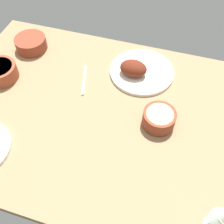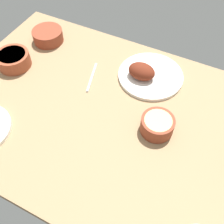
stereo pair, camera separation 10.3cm
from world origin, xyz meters
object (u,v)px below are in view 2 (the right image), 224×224
bowl_sauce (48,35)px  fork_loose (92,77)px  plate_far_side (148,74)px  bowl_soup (13,59)px  bowl_pasta (157,125)px

bowl_sauce → fork_loose: bearing=-21.9°
plate_far_side → bowl_soup: size_ratio=1.92×
bowl_pasta → bowl_soup: size_ratio=0.84×
bowl_sauce → fork_loose: size_ratio=0.85×
fork_loose → bowl_sauce: bearing=-127.6°
plate_far_side → bowl_pasta: (13.40, -23.95, 1.33)cm
bowl_sauce → bowl_pasta: bearing=-21.1°
bowl_soup → plate_far_side: bearing=18.9°
bowl_sauce → plate_far_side: bearing=-2.0°
plate_far_side → fork_loose: size_ratio=1.66×
bowl_pasta → bowl_sauce: (-66.99, 25.80, -0.26)cm
plate_far_side → bowl_soup: plate_far_side is taller
bowl_pasta → bowl_sauce: 71.79cm
plate_far_side → bowl_pasta: bearing=-60.8°
bowl_soup → fork_loose: size_ratio=0.86×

